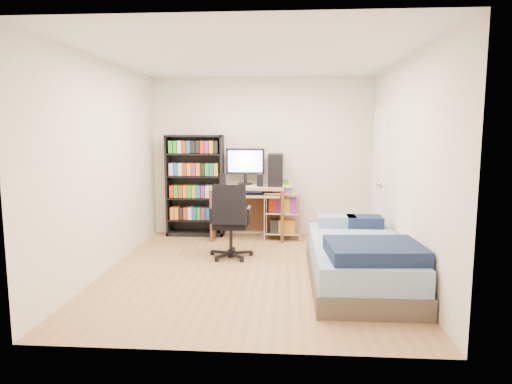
# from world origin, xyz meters

# --- Properties ---
(room) EXTENTS (3.58, 4.08, 2.58)m
(room) POSITION_xyz_m (0.00, 0.00, 1.25)
(room) COLOR #A37751
(room) RESTS_ON ground
(media_shelf) EXTENTS (0.90, 0.30, 1.67)m
(media_shelf) POSITION_xyz_m (-1.05, 1.84, 0.82)
(media_shelf) COLOR black
(media_shelf) RESTS_ON room
(computer_desk) EXTENTS (1.11, 0.64, 1.40)m
(computer_desk) POSITION_xyz_m (-0.08, 1.75, 0.75)
(computer_desk) COLOR tan
(computer_desk) RESTS_ON room
(office_chair) EXTENTS (0.60, 0.60, 1.00)m
(office_chair) POSITION_xyz_m (-0.33, 0.56, 0.32)
(office_chair) COLOR black
(office_chair) RESTS_ON room
(wire_cart) EXTENTS (0.58, 0.43, 0.91)m
(wire_cart) POSITION_xyz_m (0.35, 1.69, 0.59)
(wire_cart) COLOR silver
(wire_cart) RESTS_ON room
(bed) EXTENTS (1.05, 2.10, 0.60)m
(bed) POSITION_xyz_m (1.21, -0.34, 0.26)
(bed) COLOR #4F433A
(bed) RESTS_ON room
(door) EXTENTS (0.12, 0.80, 2.00)m
(door) POSITION_xyz_m (1.72, 1.35, 1.00)
(door) COLOR white
(door) RESTS_ON room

